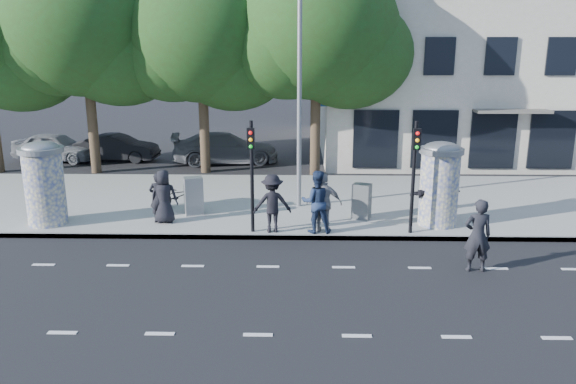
{
  "coord_description": "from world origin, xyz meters",
  "views": [
    {
      "loc": [
        0.83,
        -12.42,
        5.7
      ],
      "look_at": [
        0.48,
        3.5,
        1.5
      ],
      "focal_mm": 35.0,
      "sensor_mm": 36.0,
      "label": 1
    }
  ],
  "objects_px": {
    "ped_e": "(324,203)",
    "ped_b": "(159,198)",
    "cabinet_left": "(194,196)",
    "ad_column_right": "(440,182)",
    "ad_column_left": "(44,181)",
    "ped_c": "(317,202)",
    "street_lamp": "(300,72)",
    "ped_a": "(164,196)",
    "traffic_pole_near": "(252,165)",
    "car_right": "(225,148)",
    "car_left": "(56,147)",
    "car_mid": "(117,148)",
    "ped_d": "(272,203)",
    "cabinet_right": "(362,201)",
    "ped_f": "(438,196)",
    "man_road": "(478,235)",
    "bicycle": "(178,196)",
    "traffic_pole_far": "(414,166)"
  },
  "relations": [
    {
      "from": "ped_b",
      "to": "car_left",
      "type": "distance_m",
      "value": 12.92
    },
    {
      "from": "car_right",
      "to": "traffic_pole_far",
      "type": "bearing_deg",
      "value": -156.76
    },
    {
      "from": "ped_e",
      "to": "cabinet_left",
      "type": "bearing_deg",
      "value": -15.53
    },
    {
      "from": "traffic_pole_near",
      "to": "ad_column_left",
      "type": "bearing_deg",
      "value": 173.89
    },
    {
      "from": "ped_c",
      "to": "traffic_pole_far",
      "type": "bearing_deg",
      "value": 176.64
    },
    {
      "from": "bicycle",
      "to": "ped_d",
      "type": "bearing_deg",
      "value": -106.65
    },
    {
      "from": "street_lamp",
      "to": "ped_d",
      "type": "xyz_separation_m",
      "value": [
        -0.8,
        -2.78,
        -3.75
      ]
    },
    {
      "from": "street_lamp",
      "to": "man_road",
      "type": "bearing_deg",
      "value": -49.52
    },
    {
      "from": "ped_c",
      "to": "car_mid",
      "type": "height_order",
      "value": "ped_c"
    },
    {
      "from": "cabinet_right",
      "to": "car_right",
      "type": "height_order",
      "value": "car_right"
    },
    {
      "from": "cabinet_right",
      "to": "car_left",
      "type": "relative_size",
      "value": 0.28
    },
    {
      "from": "street_lamp",
      "to": "ped_d",
      "type": "distance_m",
      "value": 4.73
    },
    {
      "from": "ped_c",
      "to": "cabinet_right",
      "type": "height_order",
      "value": "ped_c"
    },
    {
      "from": "ped_f",
      "to": "cabinet_right",
      "type": "bearing_deg",
      "value": -32.06
    },
    {
      "from": "bicycle",
      "to": "car_mid",
      "type": "relative_size",
      "value": 0.44
    },
    {
      "from": "man_road",
      "to": "cabinet_left",
      "type": "bearing_deg",
      "value": -29.21
    },
    {
      "from": "ped_a",
      "to": "car_left",
      "type": "distance_m",
      "value": 13.05
    },
    {
      "from": "ad_column_right",
      "to": "ped_a",
      "type": "distance_m",
      "value": 8.71
    },
    {
      "from": "cabinet_left",
      "to": "cabinet_right",
      "type": "distance_m",
      "value": 5.59
    },
    {
      "from": "car_right",
      "to": "ped_b",
      "type": "bearing_deg",
      "value": 165.85
    },
    {
      "from": "ped_c",
      "to": "ped_d",
      "type": "bearing_deg",
      "value": -2.57
    },
    {
      "from": "ped_b",
      "to": "car_right",
      "type": "xyz_separation_m",
      "value": [
        0.82,
        10.04,
        -0.21
      ]
    },
    {
      "from": "ad_column_right",
      "to": "traffic_pole_far",
      "type": "relative_size",
      "value": 0.78
    },
    {
      "from": "ad_column_right",
      "to": "car_left",
      "type": "distance_m",
      "value": 19.6
    },
    {
      "from": "ad_column_left",
      "to": "ped_b",
      "type": "height_order",
      "value": "ad_column_left"
    },
    {
      "from": "ped_e",
      "to": "ped_b",
      "type": "bearing_deg",
      "value": -2.36
    },
    {
      "from": "ped_e",
      "to": "car_mid",
      "type": "xyz_separation_m",
      "value": [
        -9.92,
        11.32,
        -0.4
      ]
    },
    {
      "from": "ad_column_left",
      "to": "ped_a",
      "type": "distance_m",
      "value": 3.75
    },
    {
      "from": "ped_b",
      "to": "traffic_pole_near",
      "type": "bearing_deg",
      "value": 159.67
    },
    {
      "from": "traffic_pole_near",
      "to": "ped_a",
      "type": "height_order",
      "value": "traffic_pole_near"
    },
    {
      "from": "ped_e",
      "to": "man_road",
      "type": "relative_size",
      "value": 0.95
    },
    {
      "from": "man_road",
      "to": "cabinet_left",
      "type": "xyz_separation_m",
      "value": [
        -8.11,
        4.38,
        -0.18
      ]
    },
    {
      "from": "traffic_pole_near",
      "to": "car_right",
      "type": "relative_size",
      "value": 0.66
    },
    {
      "from": "street_lamp",
      "to": "ped_a",
      "type": "height_order",
      "value": "street_lamp"
    },
    {
      "from": "ped_e",
      "to": "cabinet_left",
      "type": "distance_m",
      "value": 4.66
    },
    {
      "from": "ped_d",
      "to": "car_right",
      "type": "bearing_deg",
      "value": -82.23
    },
    {
      "from": "car_left",
      "to": "man_road",
      "type": "bearing_deg",
      "value": -120.79
    },
    {
      "from": "ped_d",
      "to": "ped_b",
      "type": "bearing_deg",
      "value": -20.15
    },
    {
      "from": "ped_c",
      "to": "car_mid",
      "type": "xyz_separation_m",
      "value": [
        -9.69,
        11.32,
        -0.44
      ]
    },
    {
      "from": "ad_column_left",
      "to": "ped_c",
      "type": "height_order",
      "value": "ad_column_left"
    },
    {
      "from": "ped_e",
      "to": "cabinet_left",
      "type": "relative_size",
      "value": 1.45
    },
    {
      "from": "cabinet_left",
      "to": "ad_column_right",
      "type": "bearing_deg",
      "value": -25.28
    },
    {
      "from": "ped_c",
      "to": "ped_f",
      "type": "relative_size",
      "value": 1.02
    },
    {
      "from": "ad_column_right",
      "to": "ped_d",
      "type": "height_order",
      "value": "ad_column_right"
    },
    {
      "from": "ad_column_right",
      "to": "ped_b",
      "type": "height_order",
      "value": "ad_column_right"
    },
    {
      "from": "ad_column_left",
      "to": "traffic_pole_far",
      "type": "height_order",
      "value": "traffic_pole_far"
    },
    {
      "from": "car_left",
      "to": "car_mid",
      "type": "distance_m",
      "value": 3.07
    },
    {
      "from": "car_left",
      "to": "car_right",
      "type": "relative_size",
      "value": 0.81
    },
    {
      "from": "ped_a",
      "to": "ped_e",
      "type": "distance_m",
      "value": 5.13
    },
    {
      "from": "street_lamp",
      "to": "bicycle",
      "type": "xyz_separation_m",
      "value": [
        -4.18,
        -0.38,
        -4.18
      ]
    }
  ]
}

